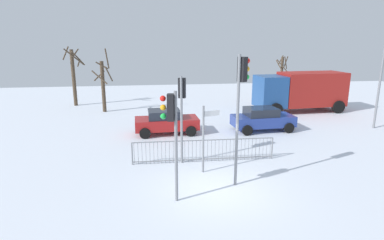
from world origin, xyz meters
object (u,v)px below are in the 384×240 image
object	(u,v)px
traffic_light_rear_right	(171,122)
car_blue_near	(262,119)
car_red_mid	(166,121)
delivery_truck	(301,90)
traffic_light_foreground_left	(241,92)
bare_tree_left	(74,75)
traffic_light_mid_right	(182,100)
direction_sign_post	(205,136)
bare_tree_right	(282,74)
bare_tree_centre	(103,84)
street_lamp	(383,62)

from	to	relation	value
traffic_light_rear_right	car_blue_near	world-z (taller)	traffic_light_rear_right
car_red_mid	delivery_truck	world-z (taller)	delivery_truck
traffic_light_foreground_left	bare_tree_left	bearing A→B (deg)	179.26
traffic_light_rear_right	traffic_light_mid_right	world-z (taller)	traffic_light_mid_right
direction_sign_post	delivery_truck	xyz separation A→B (m)	(9.67, 10.93, 0.10)
bare_tree_right	delivery_truck	bearing A→B (deg)	-101.17
car_red_mid	bare_tree_centre	size ratio (longest dim) A/B	0.78
delivery_truck	bare_tree_centre	distance (m)	15.57
traffic_light_rear_right	delivery_truck	size ratio (longest dim) A/B	0.55
street_lamp	bare_tree_centre	world-z (taller)	street_lamp
traffic_light_rear_right	bare_tree_centre	bearing A→B (deg)	24.23
car_blue_near	bare_tree_right	distance (m)	13.63
car_red_mid	bare_tree_right	distance (m)	17.16
traffic_light_foreground_left	car_blue_near	xyz separation A→B (m)	(3.65, 7.33, -2.93)
traffic_light_foreground_left	traffic_light_mid_right	xyz separation A→B (m)	(-1.91, 2.72, -0.74)
traffic_light_mid_right	street_lamp	distance (m)	13.68
direction_sign_post	bare_tree_left	distance (m)	18.10
traffic_light_mid_right	traffic_light_rear_right	bearing A→B (deg)	-84.02
delivery_truck	street_lamp	world-z (taller)	street_lamp
bare_tree_left	car_blue_near	bearing A→B (deg)	-36.77
direction_sign_post	street_lamp	size ratio (longest dim) A/B	0.42
direction_sign_post	street_lamp	distance (m)	13.61
car_red_mid	car_blue_near	size ratio (longest dim) A/B	0.99
direction_sign_post	bare_tree_centre	world-z (taller)	bare_tree_centre
car_red_mid	bare_tree_right	bearing A→B (deg)	41.89
bare_tree_centre	bare_tree_left	bearing A→B (deg)	133.68
traffic_light_foreground_left	car_blue_near	size ratio (longest dim) A/B	1.30
traffic_light_foreground_left	bare_tree_left	world-z (taller)	traffic_light_foreground_left
direction_sign_post	bare_tree_left	world-z (taller)	bare_tree_left
car_blue_near	street_lamp	distance (m)	8.19
delivery_truck	traffic_light_foreground_left	bearing A→B (deg)	51.33
direction_sign_post	bare_tree_right	bearing A→B (deg)	42.50
street_lamp	bare_tree_left	distance (m)	23.23
direction_sign_post	car_blue_near	xyz separation A→B (m)	(4.76, 5.97, -0.88)
car_red_mid	bare_tree_left	size ratio (longest dim) A/B	0.76
car_blue_near	bare_tree_right	xyz separation A→B (m)	(6.31, 12.00, 1.45)
bare_tree_right	street_lamp	bearing A→B (deg)	-84.91
traffic_light_rear_right	car_blue_near	xyz separation A→B (m)	(6.33, 8.34, -2.12)
car_blue_near	bare_tree_right	size ratio (longest dim) A/B	0.95
bare_tree_left	bare_tree_right	world-z (taller)	bare_tree_left
traffic_light_rear_right	traffic_light_foreground_left	xyz separation A→B (m)	(2.67, 1.01, 0.81)
car_blue_near	direction_sign_post	bearing A→B (deg)	-131.96
direction_sign_post	street_lamp	bearing A→B (deg)	8.55
street_lamp	direction_sign_post	bearing A→B (deg)	-155.57
direction_sign_post	traffic_light_foreground_left	bearing A→B (deg)	-66.79
delivery_truck	traffic_light_rear_right	bearing A→B (deg)	46.00
traffic_light_rear_right	car_red_mid	xyz separation A→B (m)	(0.29, 8.49, -2.12)
delivery_truck	direction_sign_post	bearing A→B (deg)	44.70
delivery_truck	street_lamp	bearing A→B (deg)	111.00
car_blue_near	bare_tree_left	distance (m)	16.72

